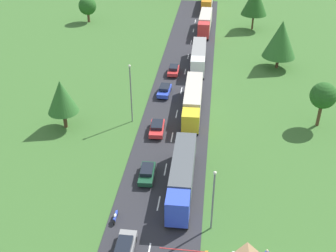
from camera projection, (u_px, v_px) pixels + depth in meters
road at (171, 142)px, 57.64m from camera, size 10.00×140.00×0.06m
lane_marking_centre at (166, 166)px, 53.06m from camera, size 0.16×117.53×0.01m
truck_lead at (182, 175)px, 48.27m from camera, size 2.57×13.48×3.55m
truck_second at (193, 99)px, 63.79m from camera, size 2.70×14.08×3.43m
truck_third at (199, 56)px, 78.05m from camera, size 2.72×12.59×3.56m
truck_fourth at (205, 22)px, 94.30m from camera, size 2.73×12.43×3.74m
truck_fifth at (208, 0)px, 110.30m from camera, size 2.78×14.50×3.41m
car_lead at (124, 248)px, 40.79m from camera, size 1.77×4.36×1.43m
car_second at (147, 173)px, 50.71m from camera, size 1.86×4.26×1.36m
car_third at (157, 128)px, 59.32m from camera, size 2.09×4.43×1.39m
car_fourth at (164, 90)px, 69.03m from camera, size 2.00×4.30×1.50m
car_fifth at (173, 70)px, 75.79m from camera, size 1.85×3.92×1.48m
motorcycle_courier at (116, 216)px, 44.81m from camera, size 0.28×1.94×0.91m
lamppost_lead at (213, 197)px, 41.92m from camera, size 0.36×0.36×7.46m
lamppost_second at (131, 91)px, 59.72m from camera, size 0.36×0.36×9.01m
tree_oak at (62, 97)px, 58.44m from camera, size 4.33×4.33×7.32m
tree_birch at (323, 96)px, 58.88m from camera, size 3.73×3.73×6.73m
tree_maple at (255, 0)px, 93.34m from camera, size 5.78×5.78×9.79m
tree_pine at (281, 39)px, 75.78m from camera, size 6.03×6.03×8.87m
tree_elm at (87, 6)px, 99.32m from camera, size 4.15×4.15×5.90m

